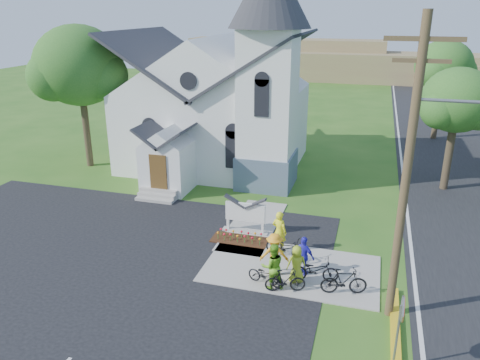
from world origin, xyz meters
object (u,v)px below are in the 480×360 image
(cyclist_0, at_px, (279,232))
(bike_0, at_px, (266,275))
(church_sign, at_px, (245,213))
(cyclist_4, at_px, (297,264))
(cyclist_2, at_px, (304,256))
(cyclist_3, at_px, (274,254))
(utility_pole, at_px, (410,167))
(cyclist_1, at_px, (273,266))
(bike_3, at_px, (344,281))
(bike_4, at_px, (315,270))
(stop_sign, at_px, (401,318))
(bike_1, at_px, (285,281))
(bike_2, at_px, (286,248))

(cyclist_0, height_order, bike_0, cyclist_0)
(church_sign, height_order, cyclist_4, church_sign)
(cyclist_2, bearing_deg, bike_0, 65.58)
(cyclist_3, height_order, cyclist_4, cyclist_3)
(utility_pole, relative_size, cyclist_1, 5.51)
(cyclist_0, bearing_deg, bike_3, 159.49)
(cyclist_2, bearing_deg, bike_3, 173.82)
(church_sign, distance_m, utility_pole, 9.18)
(utility_pole, xyz_separation_m, bike_4, (-2.83, 1.32, -4.87))
(utility_pole, distance_m, bike_0, 6.77)
(stop_sign, xyz_separation_m, cyclist_3, (-4.51, 4.06, -0.85))
(cyclist_1, height_order, bike_3, cyclist_1)
(bike_1, height_order, bike_2, bike_2)
(cyclist_0, relative_size, cyclist_1, 1.04)
(bike_1, bearing_deg, bike_0, 55.58)
(bike_1, xyz_separation_m, bike_3, (2.10, 0.47, 0.06))
(bike_0, relative_size, cyclist_2, 0.94)
(cyclist_4, relative_size, bike_4, 0.84)
(bike_2, height_order, cyclist_4, cyclist_4)
(bike_0, distance_m, bike_1, 0.84)
(cyclist_1, bearing_deg, bike_0, -48.11)
(cyclist_1, relative_size, bike_1, 1.19)
(utility_pole, distance_m, cyclist_4, 5.87)
(church_sign, bearing_deg, bike_1, -57.75)
(church_sign, xyz_separation_m, stop_sign, (6.63, -7.40, 0.75))
(stop_sign, relative_size, cyclist_4, 1.61)
(bike_0, distance_m, cyclist_2, 1.74)
(bike_4, bearing_deg, cyclist_2, 43.52)
(stop_sign, height_order, bike_3, stop_sign)
(bike_0, bearing_deg, bike_2, 7.26)
(bike_2, bearing_deg, stop_sign, -123.96)
(bike_2, bearing_deg, church_sign, 67.31)
(bike_3, height_order, bike_4, bike_3)
(bike_3, bearing_deg, bike_0, 79.71)
(bike_1, bearing_deg, cyclist_0, -1.02)
(church_sign, relative_size, bike_4, 1.20)
(stop_sign, xyz_separation_m, bike_0, (-4.66, 3.25, -1.33))
(stop_sign, distance_m, bike_1, 5.05)
(bike_0, distance_m, cyclist_4, 1.25)
(utility_pole, xyz_separation_m, bike_0, (-4.59, 0.55, -4.95))
(bike_4, bearing_deg, cyclist_3, 78.45)
(utility_pole, relative_size, bike_1, 6.57)
(cyclist_1, bearing_deg, stop_sign, 120.03)
(church_sign, bearing_deg, bike_3, -38.90)
(bike_2, xyz_separation_m, cyclist_3, (-0.19, -1.38, 0.39))
(utility_pole, height_order, bike_4, utility_pole)
(bike_2, distance_m, cyclist_4, 1.86)
(cyclist_2, distance_m, cyclist_3, 1.16)
(cyclist_3, bearing_deg, bike_2, -108.86)
(cyclist_2, bearing_deg, cyclist_4, 98.34)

